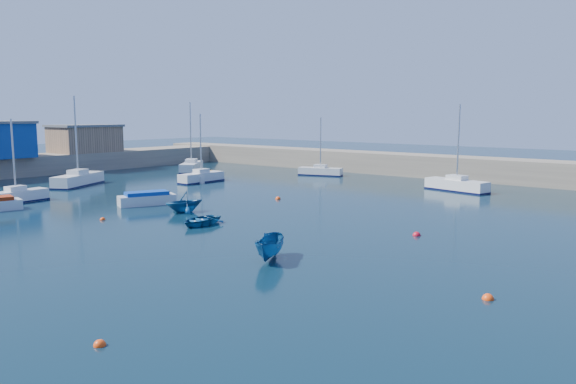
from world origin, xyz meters
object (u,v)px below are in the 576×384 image
Objects in this scene: sailboat_3 at (201,177)px; dinghy_left at (184,202)px; sailboat_1 at (16,196)px; sailboat_2 at (78,179)px; sailboat_4 at (191,166)px; motorboat_1 at (147,199)px; dinghy_center at (200,220)px; dinghy_right at (270,248)px; sailboat_6 at (457,185)px; motorboat_2 at (205,177)px; sailboat_5 at (320,171)px; brick_shed_a at (85,140)px.

sailboat_3 is 19.17m from dinghy_left.
sailboat_2 is (-6.45, 9.49, 0.11)m from sailboat_1.
sailboat_2 reaches higher than sailboat_3.
sailboat_4 reaches higher than motorboat_1.
sailboat_4 is at bearing 101.51° from sailboat_1.
dinghy_right reaches higher than dinghy_center.
motorboat_1 is (-16.45, -24.67, -0.09)m from sailboat_6.
motorboat_1 is 0.92× the size of motorboat_2.
sailboat_6 is 31.63m from dinghy_right.
motorboat_1 is at bearing 166.23° from sailboat_5.
brick_shed_a is 1.06× the size of sailboat_3.
motorboat_1 is at bearing -60.42° from sailboat_3.
brick_shed_a is 28.72m from sailboat_1.
dinghy_left is at bearing 167.63° from sailboat_6.
dinghy_left reaches higher than dinghy_center.
sailboat_2 reaches higher than sailboat_6.
sailboat_4 is 27.53m from motorboat_1.
motorboat_1 is at bearing -39.18° from sailboat_2.
sailboat_3 is at bearing 79.82° from sailboat_1.
sailboat_3 reaches higher than dinghy_right.
dinghy_right reaches higher than motorboat_1.
dinghy_left is at bearing 19.50° from motorboat_1.
dinghy_center is (18.83, -17.43, -0.14)m from motorboat_2.
sailboat_1 is 20.96m from motorboat_2.
sailboat_5 is at bearing 105.10° from dinghy_center.
sailboat_6 is 2.57× the size of dinghy_right.
sailboat_1 is at bearing -84.17° from sailboat_2.
dinghy_left is (-11.33, -24.96, 0.19)m from sailboat_6.
sailboat_2 reaches higher than sailboat_1.
sailboat_4 is at bearing 151.92° from dinghy_left.
motorboat_2 is at bearing 81.62° from sailboat_1.
sailboat_4 is 1.27× the size of sailboat_5.
sailboat_4 is 1.72× the size of motorboat_2.
sailboat_4 is 1.86× the size of motorboat_1.
sailboat_4 is at bearing 142.26° from sailboat_3.
sailboat_5 is 0.84× the size of sailboat_6.
motorboat_1 reaches higher than motorboat_2.
sailboat_2 is at bearing -175.44° from dinghy_left.
sailboat_1 is 0.79× the size of sailboat_4.
sailboat_5 is (6.11, 13.98, -0.05)m from sailboat_3.
motorboat_1 is 1.50× the size of dinghy_center.
sailboat_2 is at bearing -33.30° from brick_shed_a.
sailboat_6 is 1.74× the size of motorboat_1.
motorboat_2 is at bearing 146.95° from dinghy_left.
sailboat_6 reaches higher than dinghy_center.
sailboat_4 is 46.87m from dinghy_right.
dinghy_center is at bearing -176.52° from sailboat_5.
sailboat_5 reaches higher than dinghy_center.
brick_shed_a is 22.26m from motorboat_2.
brick_shed_a is at bearing 152.27° from dinghy_center.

